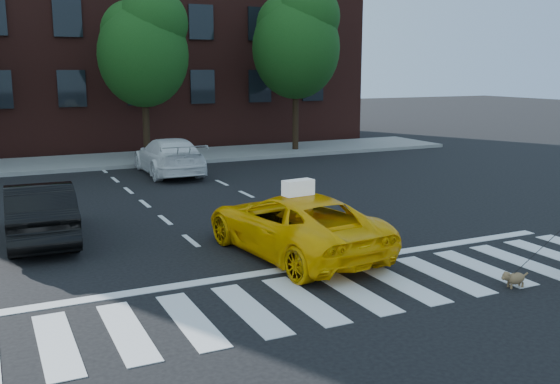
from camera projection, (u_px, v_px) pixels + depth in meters
name	position (u px, v px, depth m)	size (l,w,h in m)	color
ground	(353.00, 291.00, 11.05)	(120.00, 120.00, 0.00)	black
crosswalk	(353.00, 291.00, 11.05)	(13.00, 2.40, 0.01)	silver
stop_line	(311.00, 265.00, 12.46)	(12.00, 0.30, 0.01)	silver
sidewalk_far	(133.00, 159.00, 26.51)	(30.00, 4.00, 0.15)	slate
building	(95.00, 26.00, 31.99)	(26.00, 10.00, 12.00)	#451E18
tree_mid	(144.00, 44.00, 25.36)	(3.69, 3.69, 7.10)	black
tree_right	(297.00, 37.00, 28.24)	(4.00, 4.00, 7.70)	black
taxi	(294.00, 224.00, 13.16)	(2.17, 4.71, 1.31)	#FFBA05
black_sedan	(40.00, 212.00, 14.17)	(1.43, 4.11, 1.35)	black
white_suv	(169.00, 156.00, 23.08)	(1.90, 4.67, 1.35)	white
dog	(514.00, 278.00, 11.19)	(0.53, 0.28, 0.30)	#9C754F
taxi_sign	(298.00, 188.00, 12.83)	(0.65, 0.28, 0.32)	white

